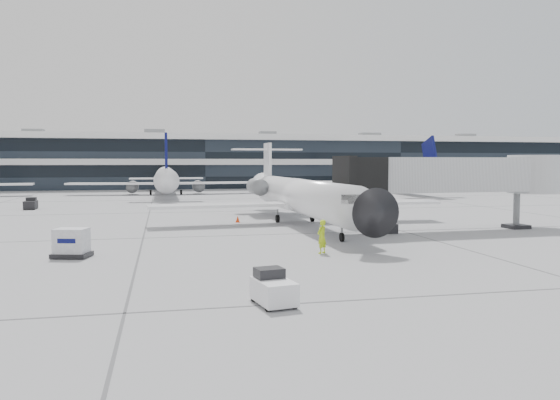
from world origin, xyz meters
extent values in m
plane|color=#949497|center=(0.00, 0.00, 0.00)|extent=(220.00, 220.00, 0.00)
cube|color=black|center=(0.00, 82.00, 5.00)|extent=(170.00, 22.00, 10.00)
cylinder|color=white|center=(3.27, 5.74, 2.51)|extent=(3.45, 26.28, 2.95)
cone|color=black|center=(3.55, -8.90, 2.51)|extent=(3.01, 3.12, 2.95)
cone|color=white|center=(2.99, 20.61, 2.84)|extent=(2.87, 3.55, 2.80)
cube|color=white|center=(-3.86, 6.70, 1.75)|extent=(12.23, 3.90, 0.24)
cube|color=white|center=(10.35, 6.97, 1.75)|extent=(12.15, 3.45, 0.24)
cylinder|color=slate|center=(0.91, 14.66, 2.95)|extent=(1.71, 3.75, 1.64)
cylinder|color=slate|center=(5.28, 14.75, 2.95)|extent=(1.71, 3.75, 1.64)
cube|color=white|center=(3.00, 19.95, 5.14)|extent=(0.36, 2.85, 4.92)
cube|color=white|center=(2.99, 20.39, 6.89)|extent=(7.90, 1.90, 0.17)
cylinder|color=black|center=(3.47, -4.64, 0.31)|extent=(0.21, 0.62, 0.61)
cylinder|color=black|center=(1.59, 7.90, 0.35)|extent=(0.28, 0.70, 0.70)
cylinder|color=black|center=(4.87, 7.96, 0.35)|extent=(0.28, 0.70, 0.70)
cube|color=silver|center=(13.78, -0.73, 4.49)|extent=(14.72, 3.55, 2.71)
cube|color=black|center=(6.28, -1.05, 4.38)|extent=(2.85, 3.45, 2.92)
cylinder|color=slate|center=(8.05, -0.98, 1.46)|extent=(0.46, 0.46, 2.92)
cube|color=black|center=(8.05, -0.98, 0.37)|extent=(1.94, 1.54, 0.73)
cylinder|color=slate|center=(20.03, -0.46, 1.56)|extent=(0.52, 0.52, 3.13)
cylinder|color=silver|center=(21.59, -0.39, 4.49)|extent=(4.17, 4.17, 3.13)
imported|color=#BBE317|center=(0.73, -9.00, 1.02)|extent=(0.88, 0.85, 2.04)
cube|color=white|center=(-4.46, -19.96, 0.53)|extent=(1.60, 2.30, 0.87)
cube|color=black|center=(-4.55, -19.49, 1.11)|extent=(1.19, 1.04, 0.48)
cylinder|color=black|center=(-5.12, -19.30, 0.21)|extent=(0.24, 0.45, 0.42)
cylinder|color=black|center=(-4.07, -19.11, 0.21)|extent=(0.24, 0.45, 0.42)
cylinder|color=black|center=(-4.85, -20.81, 0.21)|extent=(0.24, 0.45, 0.42)
cylinder|color=black|center=(-3.81, -20.63, 0.21)|extent=(0.24, 0.45, 0.42)
cube|color=black|center=(-13.74, -7.31, 0.16)|extent=(2.33, 1.97, 0.24)
cube|color=silver|center=(-13.74, -7.31, 0.98)|extent=(2.03, 1.73, 1.40)
cone|color=#FD3C0D|center=(-1.93, 8.84, 0.30)|extent=(0.39, 0.39, 0.60)
cube|color=#FD3C0D|center=(-1.93, 8.84, 0.02)|extent=(0.47, 0.47, 0.03)
cube|color=black|center=(-23.57, 27.55, 0.54)|extent=(1.32, 2.18, 0.88)
cube|color=black|center=(-23.58, 28.04, 1.12)|extent=(1.09, 0.90, 0.49)
cylinder|color=black|center=(-24.13, 28.32, 0.21)|extent=(0.19, 0.43, 0.43)
cylinder|color=black|center=(-23.05, 28.35, 0.21)|extent=(0.19, 0.43, 0.43)
cylinder|color=black|center=(-24.09, 26.76, 0.21)|extent=(0.19, 0.43, 0.43)
cylinder|color=black|center=(-23.01, 26.78, 0.21)|extent=(0.19, 0.43, 0.43)
camera|label=1|loc=(-8.59, -40.20, 5.49)|focal=35.00mm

